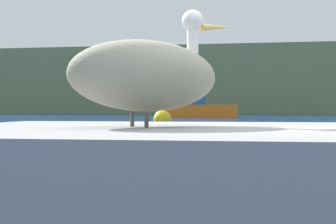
% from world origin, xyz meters
% --- Properties ---
extents(ground_plane, '(260.00, 260.00, 0.00)m').
position_xyz_m(ground_plane, '(0.00, 0.00, 0.00)').
color(ground_plane, navy).
extents(hillside_backdrop, '(140.00, 14.19, 9.45)m').
position_xyz_m(hillside_backdrop, '(0.00, 64.00, 4.73)').
color(hillside_backdrop, '#6B7A51').
rests_on(hillside_backdrop, ground).
extents(pier_dock, '(3.20, 2.70, 0.68)m').
position_xyz_m(pier_dock, '(-0.93, -0.27, 0.34)').
color(pier_dock, gray).
rests_on(pier_dock, ground).
extents(pelican, '(1.28, 1.24, 0.90)m').
position_xyz_m(pelican, '(-0.92, -0.26, 1.06)').
color(pelican, gray).
rests_on(pelican, pier_dock).
extents(fishing_boat_orange, '(7.42, 2.94, 4.70)m').
position_xyz_m(fishing_boat_orange, '(-4.06, 36.81, 0.99)').
color(fishing_boat_orange, orange).
rests_on(fishing_boat_orange, ground).
extents(mooring_buoy, '(0.74, 0.74, 0.74)m').
position_xyz_m(mooring_buoy, '(-3.29, 14.69, 0.37)').
color(mooring_buoy, yellow).
rests_on(mooring_buoy, ground).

